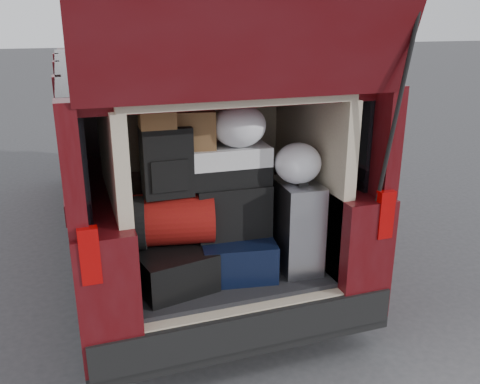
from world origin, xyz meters
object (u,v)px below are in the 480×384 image
at_px(black_hardshell, 167,262).
at_px(twotone_duffel, 225,165).
at_px(black_soft_case, 231,208).
at_px(navy_hardshell, 235,251).
at_px(silver_roller, 297,225).
at_px(red_duffel, 174,219).
at_px(backpack, 167,162).

bearing_deg(black_hardshell, twotone_duffel, -3.35).
relative_size(black_hardshell, black_soft_case, 1.29).
distance_m(navy_hardshell, silver_roller, 0.44).
distance_m(red_duffel, black_soft_case, 0.39).
bearing_deg(red_duffel, black_soft_case, 14.32).
distance_m(black_hardshell, navy_hardshell, 0.46).
bearing_deg(navy_hardshell, backpack, -170.04).
bearing_deg(backpack, black_soft_case, 3.78).
bearing_deg(twotone_duffel, backpack, -171.05).
xyz_separation_m(black_hardshell, black_soft_case, (0.44, 0.04, 0.30)).
xyz_separation_m(black_soft_case, backpack, (-0.41, -0.03, 0.36)).
bearing_deg(black_hardshell, silver_roller, -17.90).
bearing_deg(backpack, red_duffel, 9.02).
bearing_deg(navy_hardshell, twotone_duffel, 149.02).
height_order(red_duffel, backpack, backpack).
height_order(black_hardshell, silver_roller, silver_roller).
xyz_separation_m(black_hardshell, backpack, (0.03, 0.01, 0.66)).
bearing_deg(red_duffel, twotone_duffel, 17.77).
bearing_deg(silver_roller, backpack, 176.32).
xyz_separation_m(red_duffel, backpack, (-0.03, -0.00, 0.37)).
bearing_deg(backpack, black_hardshell, -159.13).
relative_size(red_duffel, black_soft_case, 1.04).
bearing_deg(black_soft_case, black_hardshell, -171.78).
height_order(silver_roller, twotone_duffel, twotone_duffel).
bearing_deg(navy_hardshell, black_soft_case, 136.63).
height_order(black_soft_case, backpack, backpack).
relative_size(navy_hardshell, backpack, 1.35).
distance_m(black_hardshell, twotone_duffel, 0.72).
bearing_deg(black_hardshell, red_duffel, 4.00).
relative_size(navy_hardshell, red_duffel, 1.15).
xyz_separation_m(navy_hardshell, black_soft_case, (-0.02, 0.02, 0.30)).
bearing_deg(black_hardshell, navy_hardshell, -9.35).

